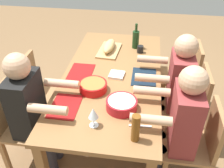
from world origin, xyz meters
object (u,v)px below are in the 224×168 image
serving_bowl_pasta (122,104)px  napkin_stack (117,75)px  cup_far_left (140,49)px  bread_loaf (109,46)px  dining_table (112,81)px  diner_far_center (175,83)px  chair_far_left (186,74)px  chair_far_center (190,103)px  diner_far_right (179,122)px  chair_far_right (197,143)px  cutting_board (109,50)px  chair_near_right (17,123)px  serving_bowl_fruit (93,86)px  wine_glass (93,114)px  beer_bottle (136,128)px  wine_bottle (136,39)px  chair_near_center (39,89)px  diner_near_right (32,107)px

serving_bowl_pasta → napkin_stack: size_ratio=1.79×
cup_far_left → bread_loaf: bearing=-86.4°
dining_table → diner_far_center: size_ratio=1.61×
chair_far_left → napkin_stack: size_ratio=6.07×
chair_far_center → napkin_stack: chair_far_center is taller
diner_far_right → napkin_stack: bearing=-132.7°
chair_far_right → cutting_board: chair_far_right is taller
chair_far_right → chair_near_right: (0.00, -1.58, 0.00)m
serving_bowl_pasta → cutting_board: (-0.97, -0.25, -0.04)m
dining_table → serving_bowl_fruit: bearing=-25.3°
chair_far_left → wine_glass: (1.24, -0.82, 0.37)m
serving_bowl_fruit → beer_bottle: size_ratio=1.13×
chair_far_right → chair_far_left: same height
chair_near_right → chair_far_left: bearing=123.9°
dining_table → bread_loaf: size_ratio=6.04×
serving_bowl_fruit → wine_bottle: 0.94m
diner_far_center → chair_near_center: diner_far_center is taller
napkin_stack → chair_far_left: bearing=126.3°
serving_bowl_pasta → bread_loaf: size_ratio=0.78×
chair_far_right → wine_bottle: wine_bottle is taller
chair_near_center → serving_bowl_pasta: chair_near_center is taller
chair_far_center → wine_bottle: wine_bottle is taller
cutting_board → cup_far_left: bearing=93.6°
beer_bottle → chair_near_right: bearing=-104.3°
dining_table → diner_near_right: (0.53, -0.61, 0.04)m
diner_near_right → beer_bottle: bearing=72.9°
cutting_board → diner_far_right: bearing=35.1°
chair_far_right → diner_far_center: bearing=-160.9°
diner_far_center → cup_far_left: bearing=-144.2°
cutting_board → diner_near_right: bearing=-26.5°
chair_near_center → serving_bowl_fruit: (0.27, 0.66, 0.30)m
serving_bowl_pasta → cup_far_left: bearing=174.5°
chair_far_left → serving_bowl_fruit: size_ratio=3.42×
chair_near_center → chair_far_left: bearing=108.5°
serving_bowl_pasta → beer_bottle: size_ratio=1.14×
chair_near_right → napkin_stack: bearing=121.6°
wine_glass → chair_near_right: bearing=-103.3°
chair_far_right → cup_far_left: bearing=-152.2°
chair_far_center → chair_near_right: (0.53, -1.58, 0.00)m
chair_far_right → chair_far_left: (-1.06, 0.00, 0.00)m
wine_glass → serving_bowl_fruit: bearing=-167.5°
chair_far_left → serving_bowl_pasta: (1.02, -0.64, 0.31)m
napkin_stack → chair_far_center: bearing=91.1°
dining_table → chair_far_right: bearing=56.1°
chair_near_center → serving_bowl_fruit: bearing=67.6°
chair_far_right → serving_bowl_fruit: bearing=-105.6°
chair_far_center → serving_bowl_pasta: size_ratio=3.39×
wine_glass → chair_far_right: bearing=102.3°
chair_far_right → chair_far_center: bearing=180.0°
diner_near_right → napkin_stack: 0.84m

